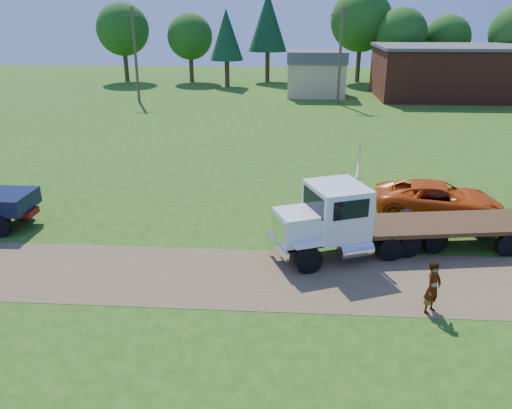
# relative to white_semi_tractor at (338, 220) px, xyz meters

# --- Properties ---
(ground) EXTENTS (140.00, 140.00, 0.00)m
(ground) POSITION_rel_white_semi_tractor_xyz_m (-3.19, -1.94, -1.41)
(ground) COLOR #2A5312
(ground) RESTS_ON ground
(dirt_track) EXTENTS (120.00, 4.20, 0.01)m
(dirt_track) POSITION_rel_white_semi_tractor_xyz_m (-3.19, -1.94, -1.40)
(dirt_track) COLOR brown
(dirt_track) RESTS_ON ground
(white_semi_tractor) EXTENTS (6.90, 4.41, 4.13)m
(white_semi_tractor) POSITION_rel_white_semi_tractor_xyz_m (0.00, 0.00, 0.00)
(white_semi_tractor) COLOR black
(white_semi_tractor) RESTS_ON ground
(orange_pickup) EXTENTS (5.85, 3.30, 1.54)m
(orange_pickup) POSITION_rel_white_semi_tractor_xyz_m (4.84, 4.20, -0.64)
(orange_pickup) COLOR #D14709
(orange_pickup) RESTS_ON ground
(flatbed_trailer) EXTENTS (7.50, 3.25, 1.86)m
(flatbed_trailer) POSITION_rel_white_semi_tractor_xyz_m (4.01, 0.99, -0.61)
(flatbed_trailer) COLOR #372311
(flatbed_trailer) RESTS_ON ground
(spectator_a) EXTENTS (0.72, 0.72, 1.69)m
(spectator_a) POSITION_rel_white_semi_tractor_xyz_m (2.55, -3.68, -0.57)
(spectator_a) COLOR #999999
(spectator_a) RESTS_ON ground
(spectator_b) EXTENTS (1.17, 1.11, 1.91)m
(spectator_b) POSITION_rel_white_semi_tractor_xyz_m (-1.07, 2.46, -0.46)
(spectator_b) COLOR #999999
(spectator_b) RESTS_ON ground
(brick_building) EXTENTS (15.40, 10.40, 5.30)m
(brick_building) POSITION_rel_white_semi_tractor_xyz_m (14.81, 38.06, 1.25)
(brick_building) COLOR maroon
(brick_building) RESTS_ON ground
(tan_shed) EXTENTS (6.20, 5.40, 4.70)m
(tan_shed) POSITION_rel_white_semi_tractor_xyz_m (0.81, 38.06, 1.01)
(tan_shed) COLOR tan
(tan_shed) RESTS_ON ground
(utility_poles) EXTENTS (42.20, 0.28, 9.00)m
(utility_poles) POSITION_rel_white_semi_tractor_xyz_m (2.81, 33.06, 3.30)
(utility_poles) COLOR brown
(utility_poles) RESTS_ON ground
(tree_row) EXTENTS (53.52, 12.09, 11.29)m
(tree_row) POSITION_rel_white_semi_tractor_xyz_m (2.08, 47.99, 5.08)
(tree_row) COLOR #372416
(tree_row) RESTS_ON ground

